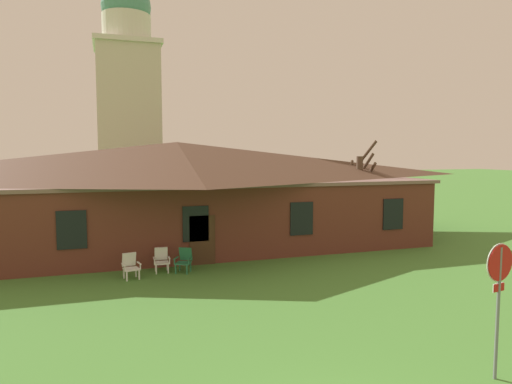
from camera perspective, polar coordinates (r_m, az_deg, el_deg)
name	(u,v)px	position (r m, az deg, el deg)	size (l,w,h in m)	color
brick_building	(178,192)	(24.06, -9.79, 0.01)	(25.08, 10.40, 5.27)	brown
dome_tower	(128,103)	(38.99, -15.67, 10.72)	(5.18, 5.18, 19.19)	beige
stop_sign	(499,283)	(10.78, 28.13, -10.02)	(0.80, 0.18, 2.88)	slate
lawn_chair_by_porch	(130,265)	(17.97, -15.45, -8.83)	(0.72, 0.77, 0.96)	white
lawn_chair_near_door	(161,259)	(18.67, -11.75, -8.24)	(0.66, 0.69, 0.96)	white
lawn_chair_left_end	(184,260)	(18.46, -8.98, -8.35)	(0.82, 0.86, 0.96)	#28704C
bare_tree_beside_building	(360,190)	(26.04, 12.85, 0.30)	(1.98, 1.90, 5.40)	brown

